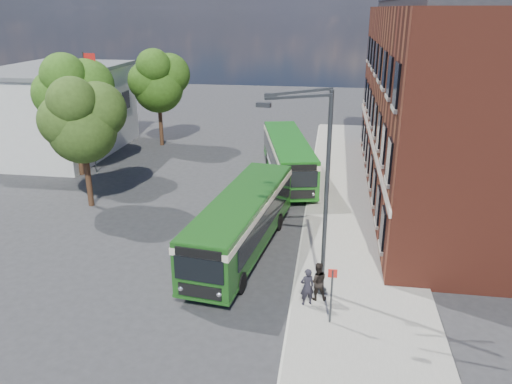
# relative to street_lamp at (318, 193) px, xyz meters

# --- Properties ---
(ground) EXTENTS (120.00, 120.00, 0.00)m
(ground) POSITION_rel_street_lamp_xyz_m (-4.84, 2.00, -4.79)
(ground) COLOR #2C2C2F
(ground) RESTS_ON ground
(pavement) EXTENTS (6.00, 48.00, 0.15)m
(pavement) POSITION_rel_street_lamp_xyz_m (2.16, 10.00, -4.72)
(pavement) COLOR gray
(pavement) RESTS_ON ground
(kerb_line) EXTENTS (0.12, 48.00, 0.01)m
(kerb_line) POSITION_rel_street_lamp_xyz_m (-0.89, 10.00, -4.79)
(kerb_line) COLOR beige
(kerb_line) RESTS_ON ground
(brick_office) EXTENTS (12.10, 26.00, 14.20)m
(brick_office) POSITION_rel_street_lamp_xyz_m (9.16, 14.00, 2.18)
(brick_office) COLOR maroon
(brick_office) RESTS_ON ground
(white_building) EXTENTS (9.40, 13.40, 7.30)m
(white_building) POSITION_rel_street_lamp_xyz_m (-22.84, 20.00, -1.13)
(white_building) COLOR beige
(white_building) RESTS_ON ground
(flagpole) EXTENTS (0.95, 0.10, 9.00)m
(flagpole) POSITION_rel_street_lamp_xyz_m (-17.29, 15.00, 0.15)
(flagpole) COLOR #323537
(flagpole) RESTS_ON ground
(street_lamp) EXTENTS (2.96, 2.38, 9.00)m
(street_lamp) POSITION_rel_street_lamp_xyz_m (0.00, 0.00, 0.00)
(street_lamp) COLOR #323537
(street_lamp) RESTS_ON ground
(bus_stop_sign) EXTENTS (0.35, 0.08, 2.52)m
(bus_stop_sign) POSITION_rel_street_lamp_xyz_m (0.76, -2.20, -3.28)
(bus_stop_sign) COLOR #323537
(bus_stop_sign) RESTS_ON ground
(bus_front) EXTENTS (4.05, 11.95, 3.02)m
(bus_front) POSITION_rel_street_lamp_xyz_m (-3.84, 3.73, -2.96)
(bus_front) COLOR #1A4C16
(bus_front) RESTS_ON ground
(bus_rear) EXTENTS (5.13, 12.27, 3.02)m
(bus_rear) POSITION_rel_street_lamp_xyz_m (-2.63, 15.83, -2.96)
(bus_rear) COLOR #186116
(bus_rear) RESTS_ON ground
(pedestrian_a) EXTENTS (0.72, 0.62, 1.67)m
(pedestrian_a) POSITION_rel_street_lamp_xyz_m (-0.24, -1.05, -3.80)
(pedestrian_a) COLOR black
(pedestrian_a) RESTS_ON pavement
(pedestrian_b) EXTENTS (0.93, 0.78, 1.72)m
(pedestrian_b) POSITION_rel_street_lamp_xyz_m (0.18, -0.58, -3.78)
(pedestrian_b) COLOR black
(pedestrian_b) RESTS_ON pavement
(tree_left) EXTENTS (4.90, 4.66, 8.27)m
(tree_left) POSITION_rel_street_lamp_xyz_m (-14.51, 8.44, 0.82)
(tree_left) COLOR #362213
(tree_left) RESTS_ON ground
(tree_mid) EXTENTS (5.38, 5.11, 9.08)m
(tree_mid) POSITION_rel_street_lamp_xyz_m (-18.10, 14.27, 1.37)
(tree_mid) COLOR #362213
(tree_mid) RESTS_ON ground
(tree_right) EXTENTS (5.16, 4.91, 8.71)m
(tree_right) POSITION_rel_street_lamp_xyz_m (-14.93, 23.55, 1.12)
(tree_right) COLOR #362213
(tree_right) RESTS_ON ground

